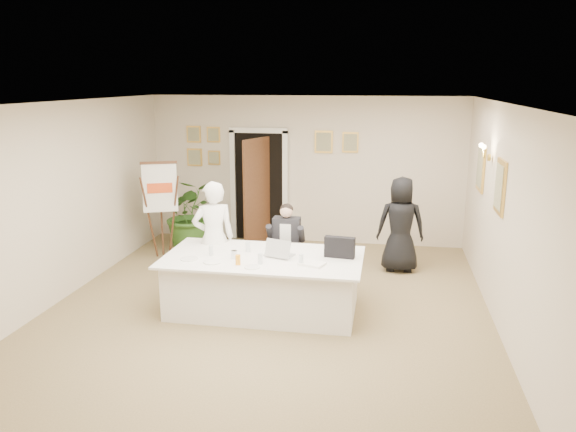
# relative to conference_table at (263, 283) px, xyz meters

# --- Properties ---
(floor) EXTENTS (7.00, 7.00, 0.00)m
(floor) POSITION_rel_conference_table_xyz_m (0.05, 0.01, -0.39)
(floor) COLOR brown
(floor) RESTS_ON ground
(ceiling) EXTENTS (6.00, 7.00, 0.02)m
(ceiling) POSITION_rel_conference_table_xyz_m (0.05, 0.01, 2.41)
(ceiling) COLOR white
(ceiling) RESTS_ON wall_back
(wall_back) EXTENTS (6.00, 0.10, 2.80)m
(wall_back) POSITION_rel_conference_table_xyz_m (0.05, 3.51, 1.01)
(wall_back) COLOR beige
(wall_back) RESTS_ON floor
(wall_front) EXTENTS (6.00, 0.10, 2.80)m
(wall_front) POSITION_rel_conference_table_xyz_m (0.05, -3.49, 1.01)
(wall_front) COLOR beige
(wall_front) RESTS_ON floor
(wall_left) EXTENTS (0.10, 7.00, 2.80)m
(wall_left) POSITION_rel_conference_table_xyz_m (-2.95, 0.01, 1.01)
(wall_left) COLOR beige
(wall_left) RESTS_ON floor
(wall_right) EXTENTS (0.10, 7.00, 2.80)m
(wall_right) POSITION_rel_conference_table_xyz_m (3.05, 0.01, 1.01)
(wall_right) COLOR beige
(wall_right) RESTS_ON floor
(doorway) EXTENTS (1.14, 0.86, 2.20)m
(doorway) POSITION_rel_conference_table_xyz_m (-0.83, 3.33, 0.65)
(doorway) COLOR black
(doorway) RESTS_ON floor
(pictures_back_wall) EXTENTS (3.40, 0.06, 0.80)m
(pictures_back_wall) POSITION_rel_conference_table_xyz_m (-0.75, 3.48, 1.46)
(pictures_back_wall) COLOR gold
(pictures_back_wall) RESTS_ON wall_back
(pictures_right_wall) EXTENTS (0.06, 2.20, 0.80)m
(pictures_right_wall) POSITION_rel_conference_table_xyz_m (3.02, 1.21, 1.36)
(pictures_right_wall) COLOR gold
(pictures_right_wall) RESTS_ON wall_right
(wall_sconce) EXTENTS (0.20, 0.30, 0.24)m
(wall_sconce) POSITION_rel_conference_table_xyz_m (2.95, 1.21, 1.71)
(wall_sconce) COLOR #B39839
(wall_sconce) RESTS_ON wall_right
(conference_table) EXTENTS (2.66, 1.42, 0.78)m
(conference_table) POSITION_rel_conference_table_xyz_m (0.00, 0.00, 0.00)
(conference_table) COLOR white
(conference_table) RESTS_ON floor
(seated_man) EXTENTS (0.60, 0.63, 1.30)m
(seated_man) POSITION_rel_conference_table_xyz_m (0.13, 1.00, 0.25)
(seated_man) COLOR black
(seated_man) RESTS_ON floor
(flip_chart) EXTENTS (0.61, 0.48, 1.69)m
(flip_chart) POSITION_rel_conference_table_xyz_m (-2.28, 2.01, 0.39)
(flip_chart) COLOR #3D2213
(flip_chart) RESTS_ON floor
(standing_man) EXTENTS (0.73, 0.64, 1.69)m
(standing_man) POSITION_rel_conference_table_xyz_m (-0.85, 0.51, 0.45)
(standing_man) COLOR white
(standing_man) RESTS_ON floor
(standing_woman) EXTENTS (0.79, 0.54, 1.58)m
(standing_woman) POSITION_rel_conference_table_xyz_m (1.85, 2.01, 0.40)
(standing_woman) COLOR black
(standing_woman) RESTS_ON floor
(potted_palm) EXTENTS (1.39, 1.27, 1.34)m
(potted_palm) POSITION_rel_conference_table_xyz_m (-1.95, 2.61, 0.28)
(potted_palm) COLOR #2D581D
(potted_palm) RESTS_ON floor
(laptop) EXTENTS (0.46, 0.47, 0.28)m
(laptop) POSITION_rel_conference_table_xyz_m (0.21, 0.07, 0.52)
(laptop) COLOR #B7BABC
(laptop) RESTS_ON conference_table
(laptop_bag) EXTENTS (0.41, 0.16, 0.28)m
(laptop_bag) POSITION_rel_conference_table_xyz_m (1.01, 0.13, 0.52)
(laptop_bag) COLOR black
(laptop_bag) RESTS_ON conference_table
(paper_stack) EXTENTS (0.37, 0.31, 0.03)m
(paper_stack) POSITION_rel_conference_table_xyz_m (0.69, -0.24, 0.40)
(paper_stack) COLOR white
(paper_stack) RESTS_ON conference_table
(plate_left) EXTENTS (0.29, 0.29, 0.01)m
(plate_left) POSITION_rel_conference_table_xyz_m (-0.93, -0.30, 0.39)
(plate_left) COLOR white
(plate_left) RESTS_ON conference_table
(plate_mid) EXTENTS (0.30, 0.30, 0.01)m
(plate_mid) POSITION_rel_conference_table_xyz_m (-0.59, -0.37, 0.39)
(plate_mid) COLOR white
(plate_mid) RESTS_ON conference_table
(plate_near) EXTENTS (0.26, 0.26, 0.01)m
(plate_near) POSITION_rel_conference_table_xyz_m (-0.04, -0.48, 0.39)
(plate_near) COLOR white
(plate_near) RESTS_ON conference_table
(glass_a) EXTENTS (0.07, 0.07, 0.14)m
(glass_a) POSITION_rel_conference_table_xyz_m (-0.70, -0.07, 0.45)
(glass_a) COLOR silver
(glass_a) RESTS_ON conference_table
(glass_b) EXTENTS (0.07, 0.07, 0.14)m
(glass_b) POSITION_rel_conference_table_xyz_m (0.03, -0.32, 0.45)
(glass_b) COLOR silver
(glass_b) RESTS_ON conference_table
(glass_c) EXTENTS (0.07, 0.07, 0.14)m
(glass_c) POSITION_rel_conference_table_xyz_m (0.56, -0.26, 0.45)
(glass_c) COLOR silver
(glass_c) RESTS_ON conference_table
(glass_d) EXTENTS (0.08, 0.08, 0.14)m
(glass_d) POSITION_rel_conference_table_xyz_m (-0.25, 0.17, 0.45)
(glass_d) COLOR silver
(glass_d) RESTS_ON conference_table
(oj_glass) EXTENTS (0.08, 0.08, 0.13)m
(oj_glass) POSITION_rel_conference_table_xyz_m (-0.24, -0.40, 0.45)
(oj_glass) COLOR orange
(oj_glass) RESTS_ON conference_table
(steel_jug) EXTENTS (0.10, 0.10, 0.11)m
(steel_jug) POSITION_rel_conference_table_xyz_m (-0.36, -0.16, 0.44)
(steel_jug) COLOR silver
(steel_jug) RESTS_ON conference_table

